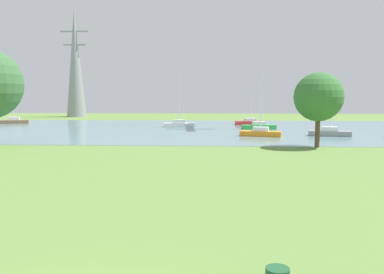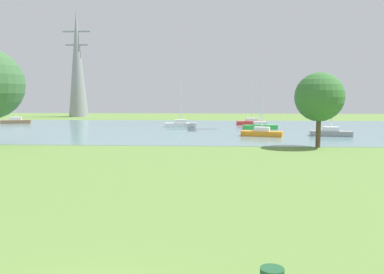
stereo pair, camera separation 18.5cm
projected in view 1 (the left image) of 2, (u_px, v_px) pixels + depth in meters
ground_plane at (174, 159)px, 30.08m from camera, size 160.00×160.00×0.00m
water_surface at (192, 129)px, 57.90m from camera, size 140.00×40.00×0.02m
sailboat_red at (250, 122)px, 66.12m from camera, size 4.95×2.09×7.50m
sailboat_orange at (261, 132)px, 47.22m from camera, size 5.02×2.65×7.24m
sailboat_brown at (14, 121)px, 69.02m from camera, size 5.03×2.97×7.71m
sailboat_white at (179, 124)px, 61.49m from camera, size 4.90×1.86×7.88m
sailboat_gray at (330, 132)px, 47.52m from camera, size 4.99×2.34×5.98m
sailboat_green at (259, 126)px, 57.39m from camera, size 4.96×2.14×7.50m
tree_west_near at (319, 97)px, 36.60m from camera, size 4.51×4.51×6.93m
electricity_pylon at (75, 64)px, 91.02m from camera, size 6.40×4.40×24.20m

